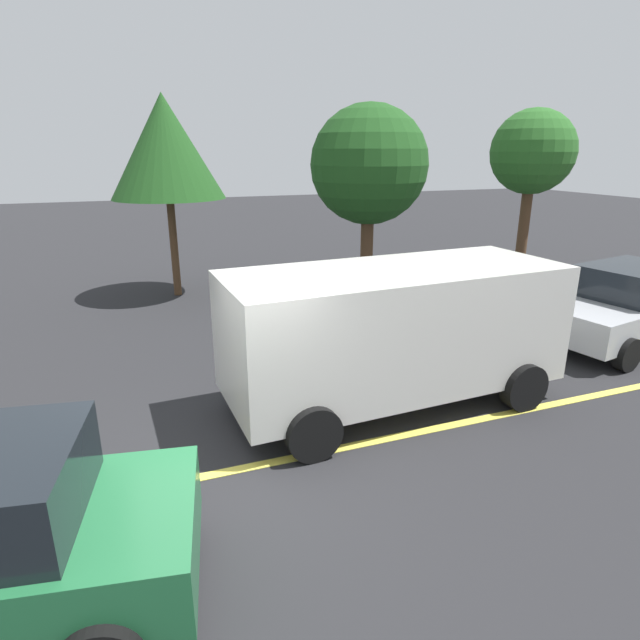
# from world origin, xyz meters

# --- Properties ---
(ground_plane) EXTENTS (80.00, 80.00, 0.00)m
(ground_plane) POSITION_xyz_m (0.00, 0.00, 0.00)
(ground_plane) COLOR #262628
(lane_marking_centre) EXTENTS (28.00, 0.16, 0.01)m
(lane_marking_centre) POSITION_xyz_m (3.00, 0.00, 0.01)
(lane_marking_centre) COLOR #E0D14C
(white_van) EXTENTS (5.28, 2.45, 2.20)m
(white_van) POSITION_xyz_m (2.81, 0.99, 1.27)
(white_van) COLOR silver
(white_van) RESTS_ON ground_plane
(car_silver_mid_road) EXTENTS (4.53, 2.71, 1.60)m
(car_silver_mid_road) POSITION_xyz_m (8.73, 1.81, 0.81)
(car_silver_mid_road) COLOR #B7BABF
(car_silver_mid_road) RESTS_ON ground_plane
(tree_left_verge) EXTENTS (2.37, 2.37, 5.01)m
(tree_left_verge) POSITION_xyz_m (10.19, 6.75, 3.77)
(tree_left_verge) COLOR #513823
(tree_left_verge) RESTS_ON ground_plane
(tree_centre_verge) EXTENTS (2.95, 2.95, 5.26)m
(tree_centre_verge) POSITION_xyz_m (0.29, 8.96, 3.94)
(tree_centre_verge) COLOR #513823
(tree_centre_verge) RESTS_ON ground_plane
(tree_right_verge) EXTENTS (2.94, 2.94, 4.99)m
(tree_right_verge) POSITION_xyz_m (4.96, 6.56, 3.50)
(tree_right_verge) COLOR #513823
(tree_right_verge) RESTS_ON ground_plane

